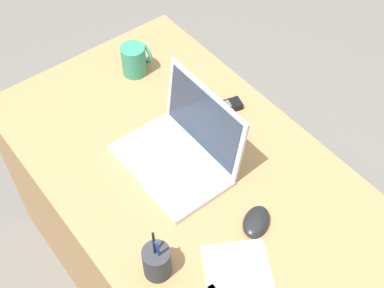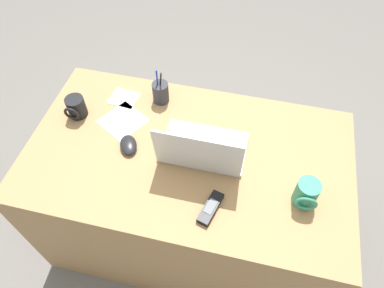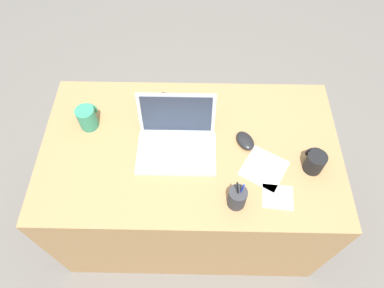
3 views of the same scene
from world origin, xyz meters
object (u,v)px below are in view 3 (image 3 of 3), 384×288
(cordless_phone, at_px, (162,105))
(pen_holder, at_px, (237,198))
(coffee_mug_white, at_px, (87,117))
(computer_mouse, at_px, (245,141))
(laptop, at_px, (177,140))
(coffee_mug_tall, at_px, (315,162))

(cordless_phone, bearing_deg, pen_holder, -56.11)
(cordless_phone, bearing_deg, coffee_mug_white, -160.91)
(computer_mouse, xyz_separation_m, coffee_mug_white, (-0.71, 0.09, 0.04))
(coffee_mug_white, distance_m, cordless_phone, 0.35)
(computer_mouse, height_order, cordless_phone, computer_mouse)
(computer_mouse, distance_m, coffee_mug_white, 0.71)
(pen_holder, bearing_deg, laptop, 132.95)
(laptop, height_order, cordless_phone, laptop)
(laptop, bearing_deg, cordless_phone, 109.95)
(laptop, relative_size, computer_mouse, 3.26)
(coffee_mug_white, bearing_deg, cordless_phone, 19.09)
(computer_mouse, height_order, pen_holder, pen_holder)
(laptop, bearing_deg, coffee_mug_tall, -9.42)
(coffee_mug_tall, xyz_separation_m, pen_holder, (-0.33, -0.17, 0.00))
(laptop, relative_size, pen_holder, 1.99)
(laptop, relative_size, coffee_mug_white, 3.12)
(computer_mouse, xyz_separation_m, coffee_mug_tall, (0.28, -0.12, 0.03))
(coffee_mug_white, bearing_deg, computer_mouse, -7.01)
(cordless_phone, xyz_separation_m, pen_holder, (0.33, -0.49, 0.04))
(coffee_mug_tall, relative_size, cordless_phone, 0.65)
(coffee_mug_tall, bearing_deg, coffee_mug_white, 168.13)
(computer_mouse, bearing_deg, cordless_phone, 125.39)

